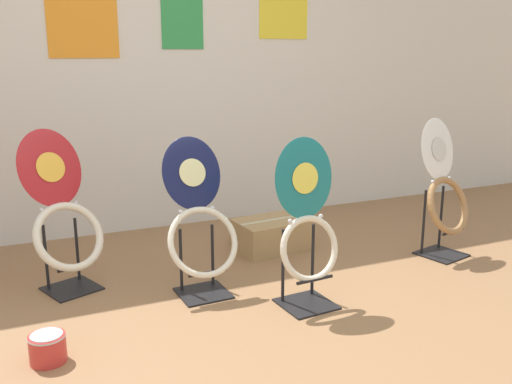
% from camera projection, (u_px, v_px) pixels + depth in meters
% --- Properties ---
extents(ground_plane, '(14.00, 14.00, 0.00)m').
position_uv_depth(ground_plane, '(275.00, 358.00, 2.61)').
color(ground_plane, '#8E6642').
extents(wall_back, '(8.00, 0.07, 2.60)m').
position_uv_depth(wall_back, '(148.00, 60.00, 4.25)').
color(wall_back, silver).
rests_on(wall_back, ground_plane).
extents(toilet_seat_display_teal_sax, '(0.37, 0.30, 0.93)m').
position_uv_depth(toilet_seat_display_teal_sax, '(307.00, 230.00, 3.06)').
color(toilet_seat_display_teal_sax, black).
rests_on(toilet_seat_display_teal_sax, ground_plane).
extents(toilet_seat_display_navy_moon, '(0.42, 0.38, 0.89)m').
position_uv_depth(toilet_seat_display_navy_moon, '(199.00, 222.00, 3.23)').
color(toilet_seat_display_navy_moon, black).
rests_on(toilet_seat_display_navy_moon, ground_plane).
extents(toilet_seat_display_crimson_swirl, '(0.51, 0.50, 0.93)m').
position_uv_depth(toilet_seat_display_crimson_swirl, '(64.00, 221.00, 3.28)').
color(toilet_seat_display_crimson_swirl, black).
rests_on(toilet_seat_display_crimson_swirl, ground_plane).
extents(toilet_seat_display_white_plain, '(0.43, 0.36, 0.93)m').
position_uv_depth(toilet_seat_display_white_plain, '(444.00, 195.00, 3.83)').
color(toilet_seat_display_white_plain, black).
rests_on(toilet_seat_display_white_plain, ground_plane).
extents(paint_can, '(0.17, 0.17, 0.13)m').
position_uv_depth(paint_can, '(48.00, 347.00, 2.56)').
color(paint_can, red).
rests_on(paint_can, ground_plane).
extents(storage_box, '(0.50, 0.39, 0.22)m').
position_uv_depth(storage_box, '(270.00, 235.00, 4.01)').
color(storage_box, '#A37F51').
rests_on(storage_box, ground_plane).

